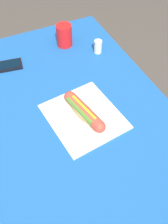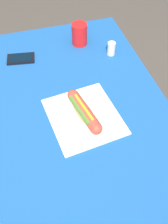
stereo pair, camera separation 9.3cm
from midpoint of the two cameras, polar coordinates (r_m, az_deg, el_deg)
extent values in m
plane|color=#47423D|center=(1.60, 0.05, -18.31)|extent=(6.00, 6.00, 0.00)
cylinder|color=brown|center=(1.62, 4.43, 5.78)|extent=(0.07, 0.07, 0.71)
cylinder|color=brown|center=(1.57, -15.07, 1.66)|extent=(0.07, 0.07, 0.71)
cube|color=brown|center=(0.96, 0.07, -2.57)|extent=(1.19, 0.71, 0.03)
cube|color=#19519E|center=(0.95, 0.07, -1.95)|extent=(1.25, 0.77, 0.00)
cube|color=silver|center=(0.95, 2.79, -1.20)|extent=(0.30, 0.28, 0.01)
ellipsoid|color=tan|center=(0.93, 2.86, -0.17)|extent=(0.18, 0.09, 0.05)
cylinder|color=#B24233|center=(0.93, 2.87, 0.05)|extent=(0.18, 0.08, 0.04)
sphere|color=#B24233|center=(0.98, 0.26, 3.61)|extent=(0.04, 0.04, 0.04)
sphere|color=#B24233|center=(0.88, 5.77, -3.88)|extent=(0.04, 0.04, 0.04)
cube|color=yellow|center=(0.91, 2.92, 0.85)|extent=(0.13, 0.04, 0.00)
cylinder|color=#4C7A2D|center=(0.92, 2.04, 0.00)|extent=(0.15, 0.05, 0.02)
cube|color=black|center=(1.21, -11.70, 11.43)|extent=(0.09, 0.13, 0.01)
cube|color=black|center=(1.21, -11.75, 11.64)|extent=(0.07, 0.11, 0.00)
cylinder|color=red|center=(1.26, 1.20, 16.79)|extent=(0.07, 0.07, 0.10)
cylinder|color=silver|center=(1.22, 8.33, 13.66)|extent=(0.04, 0.04, 0.06)
camera|label=1|loc=(0.05, -87.13, 3.47)|focal=41.16mm
camera|label=2|loc=(0.05, 92.87, -3.47)|focal=41.16mm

